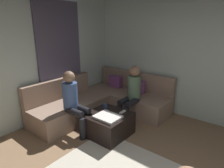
{
  "coord_description": "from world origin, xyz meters",
  "views": [
    {
      "loc": [
        0.69,
        -1.28,
        1.99
      ],
      "look_at": [
        -1.63,
        1.63,
        0.85
      ],
      "focal_mm": 30.57,
      "sensor_mm": 36.0,
      "label": 1
    }
  ],
  "objects": [
    {
      "name": "person_on_couch_side",
      "position": [
        -1.93,
        0.87,
        0.66
      ],
      "size": [
        0.6,
        0.3,
        1.2
      ],
      "rotation": [
        0.0,
        0.0,
        -1.57
      ],
      "color": "black",
      "rests_on": "ground_plane"
    },
    {
      "name": "coffee_mug",
      "position": [
        -1.6,
        1.37,
        0.47
      ],
      "size": [
        0.08,
        0.08,
        0.1
      ],
      "primitive_type": "cylinder",
      "color": "#334C72",
      "rests_on": "ottoman"
    },
    {
      "name": "ottoman",
      "position": [
        -1.38,
        1.19,
        0.21
      ],
      "size": [
        0.76,
        0.76,
        0.42
      ],
      "primitive_type": "cube",
      "color": "black",
      "rests_on": "ground_plane"
    },
    {
      "name": "person_on_couch_back",
      "position": [
        -1.35,
        1.93,
        0.66
      ],
      "size": [
        0.3,
        0.6,
        1.2
      ],
      "rotation": [
        0.0,
        0.0,
        3.14
      ],
      "color": "black",
      "rests_on": "ground_plane"
    },
    {
      "name": "folded_blanket",
      "position": [
        -1.28,
        1.07,
        0.44
      ],
      "size": [
        0.44,
        0.36,
        0.04
      ],
      "primitive_type": "cube",
      "color": "white",
      "rests_on": "ottoman"
    },
    {
      "name": "curtain_panel",
      "position": [
        -2.84,
        1.3,
        1.25
      ],
      "size": [
        0.06,
        1.1,
        2.5
      ],
      "primitive_type": "cube",
      "color": "#595166",
      "rests_on": "ground_plane"
    },
    {
      "name": "game_remote",
      "position": [
        -1.2,
        1.41,
        0.43
      ],
      "size": [
        0.05,
        0.15,
        0.02
      ],
      "primitive_type": "cube",
      "color": "white",
      "rests_on": "ottoman"
    },
    {
      "name": "sectional_couch",
      "position": [
        -2.08,
        1.88,
        0.28
      ],
      "size": [
        2.1,
        2.55,
        0.87
      ],
      "color": "#9E7F6B",
      "rests_on": "ground_plane"
    },
    {
      "name": "wall_back",
      "position": [
        0.0,
        2.94,
        1.35
      ],
      "size": [
        6.0,
        0.12,
        2.7
      ],
      "primitive_type": "cube",
      "color": "silver",
      "rests_on": "ground_plane"
    }
  ]
}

